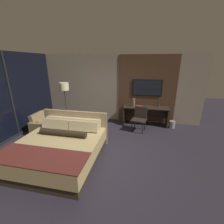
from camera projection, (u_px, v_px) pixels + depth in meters
The scene contains 13 objects.
ground_plane at pixel (96, 150), 4.40m from camera, with size 16.00×16.00×0.00m, color #28232D.
wall_back_tv_panel at pixel (117, 88), 6.33m from camera, with size 7.20×0.09×2.80m.
wall_left_window at pixel (11, 99), 4.92m from camera, with size 0.06×6.00×2.80m.
bed at pixel (60, 147), 3.93m from camera, with size 2.07×2.17×1.03m.
desk at pixel (145, 112), 6.11m from camera, with size 1.79×0.54×0.76m.
tv at pixel (147, 88), 6.00m from camera, with size 1.16×0.04×0.65m.
desk_chair at pixel (140, 117), 5.55m from camera, with size 0.60×0.60×0.89m.
armchair_by_window at pixel (47, 126), 5.43m from camera, with size 0.89×0.90×0.75m.
floor_lamp at pixel (64, 90), 5.58m from camera, with size 0.34×0.34×1.75m.
vase_tall at pixel (134, 102), 6.08m from camera, with size 0.11×0.11×0.32m.
vase_short at pixel (159, 104), 5.98m from camera, with size 0.09×0.09×0.26m.
book at pixel (139, 106), 6.04m from camera, with size 0.23×0.16×0.03m.
waste_bin at pixel (172, 124), 5.87m from camera, with size 0.22×0.22×0.28m.
Camera 1 is at (1.23, -3.64, 2.48)m, focal length 24.00 mm.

